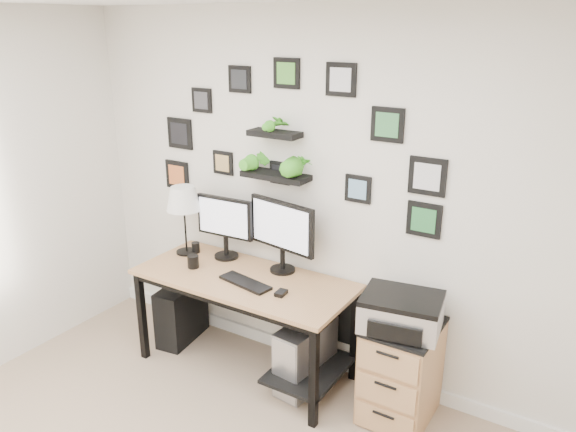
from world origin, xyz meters
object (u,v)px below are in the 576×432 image
Objects in this scene: monitor_right at (282,230)px; table_lamp at (184,200)px; pc_tower_grey at (305,356)px; mug at (193,262)px; desk at (251,292)px; monitor_left at (225,223)px; file_cabinet at (401,371)px; printer at (401,312)px; pc_tower_black at (182,312)px.

table_lamp reaches higher than monitor_right.
table_lamp is at bearing 175.37° from pc_tower_grey.
table_lamp is 0.49m from mug.
desk is at bearing 179.94° from pc_tower_grey.
monitor_left is 0.73× the size of file_cabinet.
table_lamp is (-0.83, -0.10, 0.12)m from monitor_right.
table_lamp is at bearing -172.90° from monitor_right.
desk is 0.60m from pc_tower_grey.
table_lamp is at bearing 140.75° from mug.
monitor_left is at bearing 175.37° from file_cabinet.
file_cabinet is (1.00, -0.14, -0.73)m from monitor_right.
file_cabinet reaches higher than pc_tower_grey.
file_cabinet is at bearing -1.06° from table_lamp.
desk is 2.95× the size of table_lamp.
printer is (1.49, -0.16, -0.25)m from monitor_left.
mug is (-0.60, -0.29, -0.27)m from monitor_right.
monitor_right is 1.24m from file_cabinet.
table_lamp reaches higher than printer.
printer reaches higher than desk.
pc_tower_grey is at bearing 5.99° from mug.
file_cabinet is (1.86, 0.03, 0.10)m from pc_tower_black.
printer is (1.81, -0.07, -0.41)m from table_lamp.
pc_tower_black is at bearing -157.20° from monitor_left.
printer is (0.67, 0.02, 0.54)m from pc_tower_grey.
printer is (1.13, 0.02, 0.15)m from desk.
monitor_left is at bearing 173.82° from printer.
printer is (1.58, 0.11, -0.02)m from mug.
mug is 1.67m from file_cabinet.
file_cabinet is 1.26× the size of printer.
desk is at bearing -7.68° from table_lamp.
monitor_left is 0.38m from mug.
monitor_right is at bearing 172.19° from file_cabinet.
file_cabinet is at bearing -4.63° from monitor_left.
pc_tower_black is at bearing 177.83° from desk.
mug is 0.63m from pc_tower_black.
monitor_left is 5.13× the size of mug.
printer is at bearing -2.32° from table_lamp.
desk is at bearing -177.08° from file_cabinet.
printer is at bearing -6.18° from monitor_left.
monitor_left is 0.91× the size of printer.
mug is 0.20× the size of pc_tower_black.
monitor_right is 0.90m from pc_tower_grey.
file_cabinet is (0.68, 0.06, 0.09)m from pc_tower_grey.
pc_tower_black is 1.87m from file_cabinet.
pc_tower_grey is at bearing -4.63° from table_lamp.
mug is 1.59m from printer.
printer is at bearing -105.47° from file_cabinet.
monitor_left reaches higher than pc_tower_grey.
table_lamp reaches higher than pc_tower_black.
mug is at bearing -32.70° from pc_tower_black.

